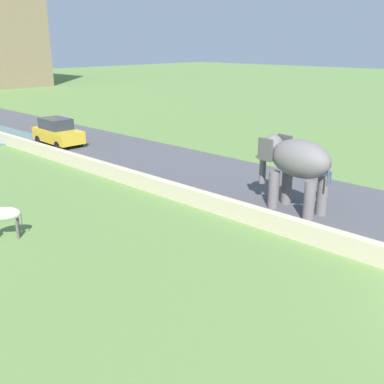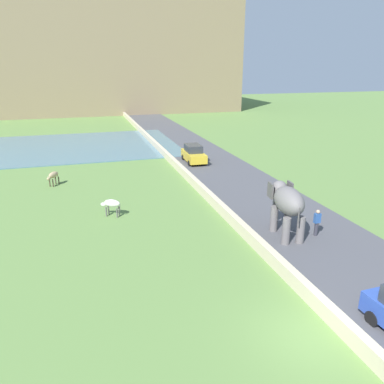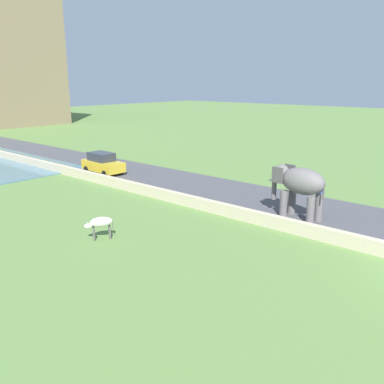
{
  "view_description": "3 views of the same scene",
  "coord_description": "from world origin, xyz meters",
  "px_view_note": "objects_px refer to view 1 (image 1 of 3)",
  "views": [
    {
      "loc": [
        -11.77,
        -0.81,
        6.55
      ],
      "look_at": [
        -0.46,
        9.86,
        1.32
      ],
      "focal_mm": 41.69,
      "sensor_mm": 36.0,
      "label": 1
    },
    {
      "loc": [
        -7.36,
        -9.38,
        9.39
      ],
      "look_at": [
        -0.87,
        12.15,
        1.72
      ],
      "focal_mm": 34.95,
      "sensor_mm": 36.0,
      "label": 2
    },
    {
      "loc": [
        -17.18,
        -1.96,
        7.6
      ],
      "look_at": [
        -0.16,
        12.74,
        1.46
      ],
      "focal_mm": 38.03,
      "sensor_mm": 36.0,
      "label": 3
    }
  ],
  "objects_px": {
    "person_beside_elephant": "(326,184)",
    "car_yellow": "(58,132)",
    "elephant": "(295,163)",
    "cow_white": "(3,216)"
  },
  "relations": [
    {
      "from": "person_beside_elephant",
      "to": "car_yellow",
      "type": "height_order",
      "value": "car_yellow"
    },
    {
      "from": "elephant",
      "to": "car_yellow",
      "type": "xyz_separation_m",
      "value": [
        -0.03,
        17.9,
        -1.14
      ]
    },
    {
      "from": "elephant",
      "to": "person_beside_elephant",
      "type": "xyz_separation_m",
      "value": [
        1.69,
        -0.58,
        -1.16
      ]
    },
    {
      "from": "person_beside_elephant",
      "to": "elephant",
      "type": "bearing_deg",
      "value": 160.93
    },
    {
      "from": "person_beside_elephant",
      "to": "car_yellow",
      "type": "bearing_deg",
      "value": 95.31
    },
    {
      "from": "cow_white",
      "to": "elephant",
      "type": "bearing_deg",
      "value": -32.47
    },
    {
      "from": "person_beside_elephant",
      "to": "car_yellow",
      "type": "relative_size",
      "value": 0.4
    },
    {
      "from": "person_beside_elephant",
      "to": "cow_white",
      "type": "height_order",
      "value": "person_beside_elephant"
    },
    {
      "from": "elephant",
      "to": "cow_white",
      "type": "bearing_deg",
      "value": 147.53
    },
    {
      "from": "car_yellow",
      "to": "cow_white",
      "type": "distance_m",
      "value": 15.15
    }
  ]
}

